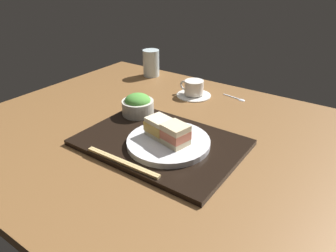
% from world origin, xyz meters
% --- Properties ---
extents(ground_plane, '(1.40, 1.00, 0.03)m').
position_xyz_m(ground_plane, '(0.00, 0.00, -0.01)').
color(ground_plane, brown).
extents(serving_tray, '(0.45, 0.32, 0.02)m').
position_xyz_m(serving_tray, '(-0.03, -0.06, 0.01)').
color(serving_tray, black).
rests_on(serving_tray, ground_plane).
extents(sandwich_plate, '(0.23, 0.23, 0.02)m').
position_xyz_m(sandwich_plate, '(-0.00, -0.07, 0.02)').
color(sandwich_plate, silver).
rests_on(sandwich_plate, serving_tray).
extents(sandwich_near, '(0.08, 0.07, 0.05)m').
position_xyz_m(sandwich_near, '(-0.04, -0.06, 0.06)').
color(sandwich_near, beige).
rests_on(sandwich_near, sandwich_plate).
extents(sandwich_far, '(0.08, 0.07, 0.06)m').
position_xyz_m(sandwich_far, '(0.03, -0.08, 0.06)').
color(sandwich_far, beige).
rests_on(sandwich_far, sandwich_plate).
extents(salad_bowl, '(0.11, 0.11, 0.07)m').
position_xyz_m(salad_bowl, '(-0.20, 0.03, 0.05)').
color(salad_bowl, beige).
rests_on(salad_bowl, serving_tray).
extents(chopsticks_pair, '(0.23, 0.02, 0.01)m').
position_xyz_m(chopsticks_pair, '(-0.05, -0.21, 0.02)').
color(chopsticks_pair, tan).
rests_on(chopsticks_pair, serving_tray).
extents(coffee_cup, '(0.13, 0.13, 0.06)m').
position_xyz_m(coffee_cup, '(-0.15, 0.31, 0.03)').
color(coffee_cup, silver).
rests_on(coffee_cup, ground_plane).
extents(drinking_glass, '(0.07, 0.07, 0.12)m').
position_xyz_m(drinking_glass, '(-0.43, 0.41, 0.06)').
color(drinking_glass, silver).
rests_on(drinking_glass, ground_plane).
extents(teaspoon, '(0.10, 0.03, 0.01)m').
position_xyz_m(teaspoon, '(0.02, 0.38, 0.00)').
color(teaspoon, silver).
rests_on(teaspoon, ground_plane).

